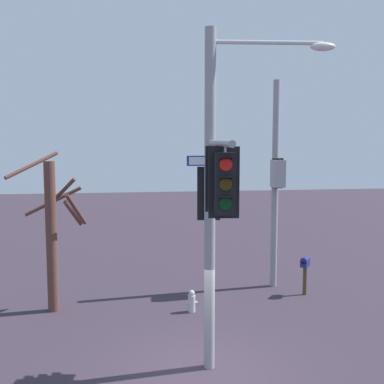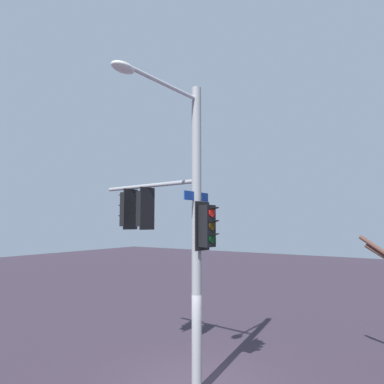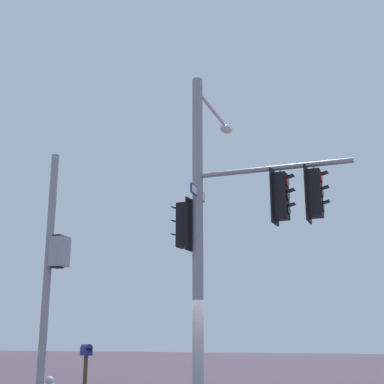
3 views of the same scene
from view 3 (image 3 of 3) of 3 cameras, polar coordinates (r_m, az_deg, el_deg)
name	(u,v)px [view 3 (image 3 of 3)]	position (r m, az deg, el deg)	size (l,w,h in m)	color
main_signal_pole_assembly	(226,211)	(13.03, 3.65, -2.07)	(3.48, 4.42, 8.17)	gray
secondary_pole_assembly	(53,260)	(18.53, -14.59, -7.02)	(0.49, 0.83, 7.80)	gray
mailbox	(86,354)	(18.66, -11.18, -16.50)	(0.46, 0.49, 1.41)	#4C3823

